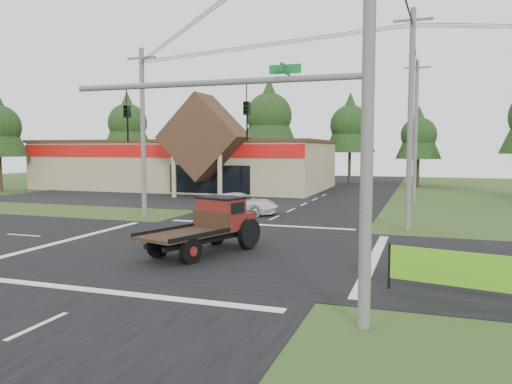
% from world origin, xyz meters
% --- Properties ---
extents(ground, '(120.00, 120.00, 0.00)m').
position_xyz_m(ground, '(0.00, 0.00, 0.00)').
color(ground, '#2F4719').
rests_on(ground, ground).
extents(road_ns, '(12.00, 120.00, 0.02)m').
position_xyz_m(road_ns, '(0.00, 0.00, 0.01)').
color(road_ns, black).
rests_on(road_ns, ground).
extents(road_ew, '(120.00, 12.00, 0.02)m').
position_xyz_m(road_ew, '(0.00, 0.00, 0.01)').
color(road_ew, black).
rests_on(road_ew, ground).
extents(parking_apron, '(28.00, 14.00, 0.02)m').
position_xyz_m(parking_apron, '(-14.00, 19.00, 0.01)').
color(parking_apron, black).
rests_on(parking_apron, ground).
extents(cvs_building, '(30.40, 18.20, 9.19)m').
position_xyz_m(cvs_building, '(-15.70, 29.57, 2.78)').
color(cvs_building, tan).
rests_on(cvs_building, ground).
extents(traffic_signal_mast, '(8.12, 0.24, 7.00)m').
position_xyz_m(traffic_signal_mast, '(5.82, -7.50, 4.43)').
color(traffic_signal_mast, '#595651').
rests_on(traffic_signal_mast, ground).
extents(utility_pole_nr, '(2.00, 0.30, 11.00)m').
position_xyz_m(utility_pole_nr, '(7.50, -7.50, 5.64)').
color(utility_pole_nr, '#595651').
rests_on(utility_pole_nr, ground).
extents(utility_pole_nw, '(2.00, 0.30, 10.50)m').
position_xyz_m(utility_pole_nw, '(-8.00, 8.00, 5.39)').
color(utility_pole_nw, '#595651').
rests_on(utility_pole_nw, ground).
extents(utility_pole_ne, '(2.00, 0.30, 11.50)m').
position_xyz_m(utility_pole_ne, '(8.00, 8.00, 5.89)').
color(utility_pole_ne, '#595651').
rests_on(utility_pole_ne, ground).
extents(utility_pole_n, '(2.00, 0.30, 11.20)m').
position_xyz_m(utility_pole_n, '(8.00, 22.00, 5.74)').
color(utility_pole_n, '#595651').
rests_on(utility_pole_n, ground).
extents(tree_row_a, '(6.72, 6.72, 12.12)m').
position_xyz_m(tree_row_a, '(-30.00, 40.00, 8.05)').
color(tree_row_a, '#332316').
rests_on(tree_row_a, ground).
extents(tree_row_b, '(5.60, 5.60, 10.10)m').
position_xyz_m(tree_row_b, '(-20.00, 42.00, 6.70)').
color(tree_row_b, '#332316').
rests_on(tree_row_b, ground).
extents(tree_row_c, '(7.28, 7.28, 13.13)m').
position_xyz_m(tree_row_c, '(-10.00, 41.00, 8.72)').
color(tree_row_c, '#332316').
rests_on(tree_row_c, ground).
extents(tree_row_d, '(6.16, 6.16, 11.11)m').
position_xyz_m(tree_row_d, '(0.00, 42.00, 7.38)').
color(tree_row_d, '#332316').
rests_on(tree_row_d, ground).
extents(tree_row_e, '(5.04, 5.04, 9.09)m').
position_xyz_m(tree_row_e, '(8.00, 40.00, 6.03)').
color(tree_row_e, '#332316').
rests_on(tree_row_e, ground).
extents(antique_flatbed_truck, '(3.78, 5.93, 2.32)m').
position_xyz_m(antique_flatbed_truck, '(0.27, -1.05, 1.16)').
color(antique_flatbed_truck, '#541B0C').
rests_on(antique_flatbed_truck, ground).
extents(roadside_banner, '(4.15, 0.96, 1.44)m').
position_xyz_m(roadside_banner, '(9.86, -4.30, 0.72)').
color(roadside_banner, '#59AD17').
rests_on(roadside_banner, ground).
extents(white_pickup, '(5.08, 2.39, 1.41)m').
position_xyz_m(white_pickup, '(-2.68, 11.08, 0.70)').
color(white_pickup, silver).
rests_on(white_pickup, ground).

